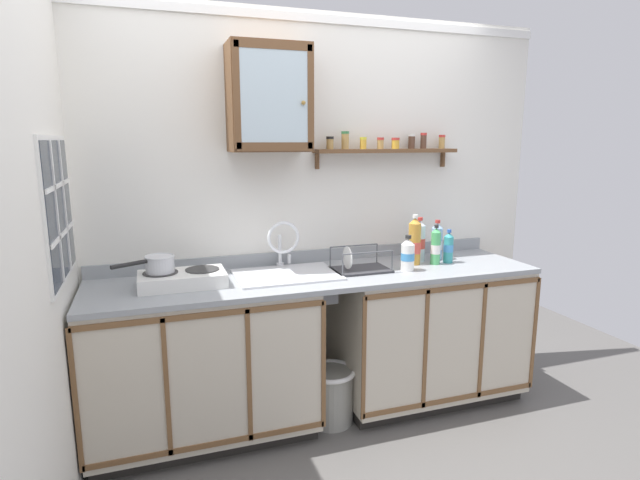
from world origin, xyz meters
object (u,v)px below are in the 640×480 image
object	(u,v)px
dish_rack	(359,267)
trash_bin	(330,394)
saucepan	(159,264)
wall_cabinet	(269,98)
bottle_water_clear_3	(419,241)
bottle_juice_amber_0	(414,242)
sink	(286,279)
bottle_detergent_teal_2	(448,248)
bottle_opaque_white_5	(408,255)
bottle_water_blue_4	(437,242)
hot_plate_stove	(182,279)
bottle_soda_green_1	(436,247)

from	to	relation	value
dish_rack	trash_bin	size ratio (longest dim) A/B	1.01
saucepan	wall_cabinet	size ratio (longest dim) A/B	0.53
bottle_water_clear_3	bottle_juice_amber_0	bearing A→B (deg)	-137.54
bottle_water_clear_3	wall_cabinet	size ratio (longest dim) A/B	0.48
sink	saucepan	size ratio (longest dim) A/B	1.86
bottle_detergent_teal_2	bottle_opaque_white_5	distance (m)	0.36
bottle_detergent_teal_2	bottle_water_blue_4	world-z (taller)	bottle_water_blue_4
bottle_juice_amber_0	wall_cabinet	world-z (taller)	wall_cabinet
saucepan	trash_bin	size ratio (longest dim) A/B	0.94
bottle_juice_amber_0	bottle_detergent_teal_2	xyz separation A→B (m)	(0.23, -0.03, -0.04)
bottle_juice_amber_0	bottle_detergent_teal_2	world-z (taller)	bottle_juice_amber_0
hot_plate_stove	bottle_water_blue_4	distance (m)	1.65
saucepan	bottle_detergent_teal_2	world-z (taller)	bottle_detergent_teal_2
bottle_water_clear_3	bottle_water_blue_4	distance (m)	0.13
hot_plate_stove	bottle_water_blue_4	xyz separation A→B (m)	(1.65, 0.10, 0.08)
saucepan	wall_cabinet	xyz separation A→B (m)	(0.66, 0.16, 0.89)
hot_plate_stove	dish_rack	distance (m)	1.04
sink	bottle_water_clear_3	distance (m)	0.93
bottle_soda_green_1	dish_rack	bearing A→B (deg)	179.95
sink	bottle_juice_amber_0	xyz separation A→B (m)	(0.84, -0.01, 0.17)
bottle_juice_amber_0	bottle_water_blue_4	world-z (taller)	bottle_juice_amber_0
bottle_soda_green_1	bottle_detergent_teal_2	xyz separation A→B (m)	(0.10, 0.01, -0.01)
bottle_detergent_teal_2	bottle_water_blue_4	xyz separation A→B (m)	(-0.02, 0.11, 0.02)
bottle_detergent_teal_2	bottle_water_clear_3	bearing A→B (deg)	146.80
bottle_opaque_white_5	dish_rack	xyz separation A→B (m)	(-0.28, 0.09, -0.08)
bottle_soda_green_1	bottle_detergent_teal_2	world-z (taller)	bottle_soda_green_1
hot_plate_stove	bottle_water_clear_3	size ratio (longest dim) A/B	1.59
hot_plate_stove	trash_bin	xyz separation A→B (m)	(0.83, -0.10, -0.77)
sink	saucepan	bearing A→B (deg)	-178.47
bottle_detergent_teal_2	bottle_water_clear_3	xyz separation A→B (m)	(-0.16, 0.10, 0.03)
dish_rack	trash_bin	world-z (taller)	dish_rack
hot_plate_stove	wall_cabinet	world-z (taller)	wall_cabinet
bottle_water_clear_3	dish_rack	bearing A→B (deg)	-166.98
bottle_water_blue_4	trash_bin	size ratio (longest dim) A/B	0.78
sink	bottle_soda_green_1	size ratio (longest dim) A/B	2.34
bottle_water_clear_3	dish_rack	distance (m)	0.50
bottle_juice_amber_0	dish_rack	distance (m)	0.42
bottle_water_blue_4	bottle_soda_green_1	bearing A→B (deg)	-124.59
bottle_detergent_teal_2	dish_rack	bearing A→B (deg)	-179.33
wall_cabinet	hot_plate_stove	bearing A→B (deg)	-161.99
bottle_water_clear_3	trash_bin	bearing A→B (deg)	-163.76
bottle_soda_green_1	bottle_opaque_white_5	distance (m)	0.26
bottle_water_clear_3	dish_rack	world-z (taller)	bottle_water_clear_3
bottle_juice_amber_0	bottle_soda_green_1	size ratio (longest dim) A/B	1.26
hot_plate_stove	bottle_juice_amber_0	xyz separation A→B (m)	(1.44, 0.03, 0.10)
bottle_soda_green_1	wall_cabinet	size ratio (longest dim) A/B	0.42
bottle_water_clear_3	trash_bin	size ratio (longest dim) A/B	0.85
hot_plate_stove	bottle_soda_green_1	xyz separation A→B (m)	(1.57, -0.01, 0.08)
bottle_detergent_teal_2	hot_plate_stove	bearing A→B (deg)	179.81
sink	bottle_opaque_white_5	xyz separation A→B (m)	(0.72, -0.14, 0.13)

